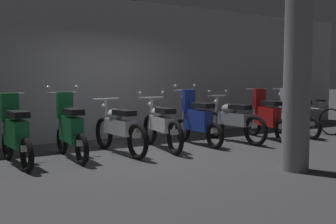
% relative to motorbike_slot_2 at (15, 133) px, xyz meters
% --- Properties ---
extents(ground_plane, '(80.00, 80.00, 0.00)m').
position_rel_motorbike_slot_2_xyz_m(ground_plane, '(2.31, -0.35, -0.52)').
color(ground_plane, '#424244').
extents(back_wall, '(16.31, 0.30, 3.27)m').
position_rel_motorbike_slot_2_xyz_m(back_wall, '(2.31, 2.00, 1.11)').
color(back_wall, '#ADADB2').
rests_on(back_wall, ground).
extents(motorbike_slot_2, '(0.56, 1.68, 1.18)m').
position_rel_motorbike_slot_2_xyz_m(motorbike_slot_2, '(0.00, 0.00, 0.00)').
color(motorbike_slot_2, black).
rests_on(motorbike_slot_2, ground).
extents(motorbike_slot_3, '(0.59, 1.68, 1.29)m').
position_rel_motorbike_slot_2_xyz_m(motorbike_slot_3, '(0.93, 0.04, 0.00)').
color(motorbike_slot_3, black).
rests_on(motorbike_slot_3, ground).
extents(motorbike_slot_4, '(0.56, 1.95, 1.03)m').
position_rel_motorbike_slot_2_xyz_m(motorbike_slot_4, '(1.85, 0.02, -0.03)').
color(motorbike_slot_4, black).
rests_on(motorbike_slot_4, ground).
extents(motorbike_slot_5, '(0.59, 1.94, 1.15)m').
position_rel_motorbike_slot_2_xyz_m(motorbike_slot_5, '(2.78, 0.03, -0.03)').
color(motorbike_slot_5, black).
rests_on(motorbike_slot_5, ground).
extents(motorbike_slot_6, '(0.59, 1.68, 1.29)m').
position_rel_motorbike_slot_2_xyz_m(motorbike_slot_6, '(3.70, 0.10, 0.00)').
color(motorbike_slot_6, black).
rests_on(motorbike_slot_6, ground).
extents(motorbike_slot_7, '(0.59, 1.95, 1.15)m').
position_rel_motorbike_slot_2_xyz_m(motorbike_slot_7, '(4.62, -0.01, -0.03)').
color(motorbike_slot_7, black).
rests_on(motorbike_slot_7, ground).
extents(motorbike_slot_8, '(0.57, 1.67, 1.18)m').
position_rel_motorbike_slot_2_xyz_m(motorbike_slot_8, '(5.55, -0.11, 0.00)').
color(motorbike_slot_8, black).
rests_on(motorbike_slot_8, ground).
extents(motorbike_slot_9, '(0.56, 1.68, 1.18)m').
position_rel_motorbike_slot_2_xyz_m(motorbike_slot_9, '(6.47, -0.13, 0.04)').
color(motorbike_slot_9, black).
rests_on(motorbike_slot_9, ground).
extents(bicycle, '(0.50, 1.73, 0.89)m').
position_rel_motorbike_slot_2_xyz_m(bicycle, '(7.32, -0.00, -0.16)').
color(bicycle, black).
rests_on(bicycle, ground).
extents(support_pillar, '(0.41, 0.41, 3.27)m').
position_rel_motorbike_slot_2_xyz_m(support_pillar, '(3.63, -2.62, 1.11)').
color(support_pillar, gray).
rests_on(support_pillar, ground).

